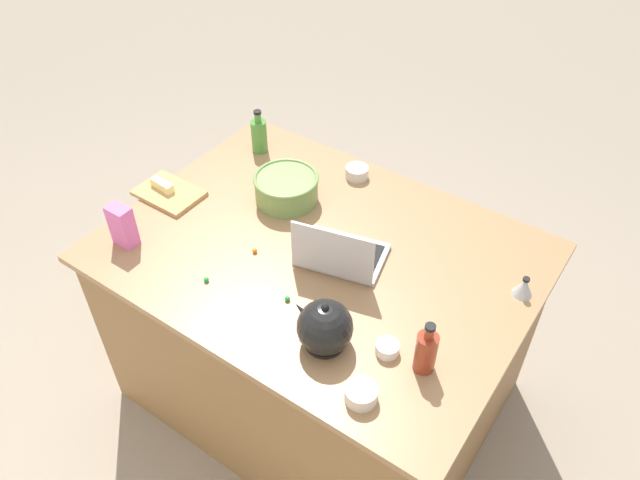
# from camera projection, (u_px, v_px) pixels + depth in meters

# --- Properties ---
(ground_plane) EXTENTS (12.00, 12.00, 0.00)m
(ground_plane) POSITION_uv_depth(u_px,v_px,m) (320.00, 388.00, 2.91)
(ground_plane) COLOR gray
(island_counter) EXTENTS (1.56, 1.17, 0.90)m
(island_counter) POSITION_uv_depth(u_px,v_px,m) (320.00, 327.00, 2.61)
(island_counter) COLOR olive
(island_counter) RESTS_ON ground
(laptop) EXTENTS (0.35, 0.30, 0.22)m
(laptop) POSITION_uv_depth(u_px,v_px,m) (339.00, 254.00, 2.22)
(laptop) COLOR #B7B7BC
(laptop) RESTS_ON island_counter
(mixing_bowl_large) EXTENTS (0.26, 0.26, 0.12)m
(mixing_bowl_large) POSITION_uv_depth(u_px,v_px,m) (286.00, 188.00, 2.48)
(mixing_bowl_large) COLOR #72934C
(mixing_bowl_large) RESTS_ON island_counter
(bottle_olive) EXTENTS (0.07, 0.07, 0.20)m
(bottle_olive) POSITION_uv_depth(u_px,v_px,m) (259.00, 135.00, 2.73)
(bottle_olive) COLOR #4C8C38
(bottle_olive) RESTS_ON island_counter
(bottle_soy) EXTENTS (0.07, 0.07, 0.20)m
(bottle_soy) POSITION_uv_depth(u_px,v_px,m) (426.00, 351.00, 1.86)
(bottle_soy) COLOR maroon
(bottle_soy) RESTS_ON island_counter
(kettle) EXTENTS (0.21, 0.18, 0.20)m
(kettle) POSITION_uv_depth(u_px,v_px,m) (325.00, 327.00, 1.93)
(kettle) COLOR black
(kettle) RESTS_ON island_counter
(cutting_board) EXTENTS (0.27, 0.18, 0.02)m
(cutting_board) POSITION_uv_depth(u_px,v_px,m) (169.00, 193.00, 2.54)
(cutting_board) COLOR tan
(cutting_board) RESTS_ON island_counter
(butter_stick_left) EXTENTS (0.11, 0.05, 0.04)m
(butter_stick_left) POSITION_uv_depth(u_px,v_px,m) (162.00, 185.00, 2.54)
(butter_stick_left) COLOR #F4E58C
(butter_stick_left) RESTS_ON cutting_board
(ramekin_small) EXTENTS (0.10, 0.10, 0.05)m
(ramekin_small) POSITION_uv_depth(u_px,v_px,m) (357.00, 172.00, 2.62)
(ramekin_small) COLOR beige
(ramekin_small) RESTS_ON island_counter
(ramekin_medium) EXTENTS (0.08, 0.08, 0.04)m
(ramekin_medium) POSITION_uv_depth(u_px,v_px,m) (387.00, 348.00, 1.94)
(ramekin_medium) COLOR white
(ramekin_medium) RESTS_ON island_counter
(ramekin_wide) EXTENTS (0.10, 0.10, 0.05)m
(ramekin_wide) POSITION_uv_depth(u_px,v_px,m) (361.00, 394.00, 1.81)
(ramekin_wide) COLOR beige
(ramekin_wide) RESTS_ON island_counter
(kitchen_timer) EXTENTS (0.07, 0.07, 0.08)m
(kitchen_timer) POSITION_uv_depth(u_px,v_px,m) (524.00, 287.00, 2.12)
(kitchen_timer) COLOR #B2B2B7
(kitchen_timer) RESTS_ON island_counter
(candy_bag) EXTENTS (0.09, 0.06, 0.17)m
(candy_bag) POSITION_uv_depth(u_px,v_px,m) (122.00, 226.00, 2.28)
(candy_bag) COLOR pink
(candy_bag) RESTS_ON island_counter
(candy_0) EXTENTS (0.02, 0.02, 0.02)m
(candy_0) POSITION_uv_depth(u_px,v_px,m) (206.00, 280.00, 2.18)
(candy_0) COLOR green
(candy_0) RESTS_ON island_counter
(candy_1) EXTENTS (0.02, 0.02, 0.02)m
(candy_1) POSITION_uv_depth(u_px,v_px,m) (255.00, 251.00, 2.29)
(candy_1) COLOR orange
(candy_1) RESTS_ON island_counter
(candy_2) EXTENTS (0.02, 0.02, 0.02)m
(candy_2) POSITION_uv_depth(u_px,v_px,m) (326.00, 232.00, 2.36)
(candy_2) COLOR yellow
(candy_2) RESTS_ON island_counter
(candy_3) EXTENTS (0.02, 0.02, 0.02)m
(candy_3) POSITION_uv_depth(u_px,v_px,m) (287.00, 299.00, 2.11)
(candy_3) COLOR green
(candy_3) RESTS_ON island_counter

